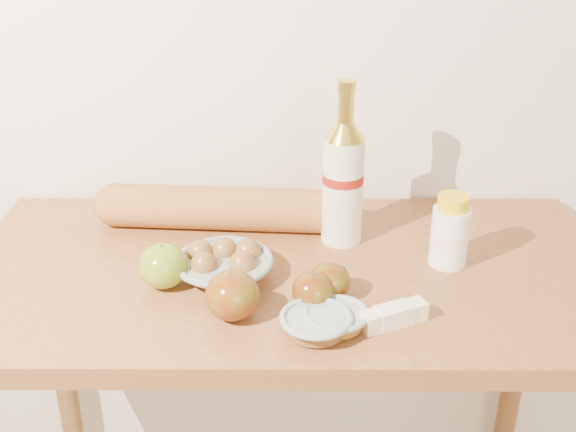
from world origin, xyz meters
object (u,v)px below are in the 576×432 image
(bourbon_bottle, at_px, (343,179))
(baguette, at_px, (223,208))
(table, at_px, (288,322))
(cream_bottle, at_px, (450,233))
(egg_bowl, at_px, (224,264))

(bourbon_bottle, height_order, baguette, bourbon_bottle)
(bourbon_bottle, distance_m, baguette, 0.26)
(table, height_order, baguette, baguette)
(table, relative_size, baguette, 2.24)
(bourbon_bottle, height_order, cream_bottle, bourbon_bottle)
(baguette, bearing_deg, table, -46.05)
(table, bearing_deg, cream_bottle, 3.01)
(table, relative_size, egg_bowl, 6.42)
(table, relative_size, cream_bottle, 8.69)
(egg_bowl, bearing_deg, cream_bottle, 7.08)
(cream_bottle, xyz_separation_m, egg_bowl, (-0.41, -0.05, -0.04))
(bourbon_bottle, relative_size, cream_bottle, 2.34)
(table, relative_size, bourbon_bottle, 3.71)
(bourbon_bottle, bearing_deg, table, -150.96)
(table, height_order, cream_bottle, cream_bottle)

